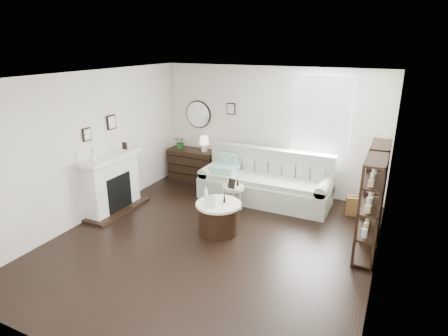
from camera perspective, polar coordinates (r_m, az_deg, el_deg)
The scene contains 18 objects.
room at distance 7.95m, azimuth 11.86°, elevation 6.86°, with size 5.50×5.50×5.50m.
fireplace at distance 7.58m, azimuth -16.61°, elevation -2.45°, with size 0.50×1.40×1.84m.
shelf_unit_far at distance 6.85m, azimuth 22.04°, elevation -3.00°, with size 0.30×0.80×1.60m.
shelf_unit_near at distance 6.01m, azimuth 21.35°, elevation -5.92°, with size 0.30×0.80×1.60m.
sofa at distance 7.87m, azimuth 6.32°, elevation -2.47°, with size 2.69×0.93×1.05m.
quilt at distance 7.98m, azimuth 0.10°, elevation -0.05°, with size 0.55×0.45×0.14m, color #227F5E.
suitcase at distance 7.64m, azimuth 20.13°, elevation -5.53°, with size 0.56×0.19×0.37m, color brown.
dresser at distance 8.98m, azimuth -4.82°, elevation 0.50°, with size 1.13×0.49×0.76m.
table_lamp at distance 8.66m, azimuth -3.03°, elevation 3.73°, with size 0.23×0.23×0.37m, color white, non-canonical shape.
potted_plant at distance 8.93m, azimuth -6.64°, elevation 3.92°, with size 0.28×0.25×0.32m, color #195317.
drum_table at distance 6.56m, azimuth -0.84°, elevation -7.51°, with size 0.78×0.78×0.54m.
pedestal_table at distance 7.28m, azimuth 1.40°, elevation -3.10°, with size 0.43×0.43×0.52m.
eiffel_drum at distance 6.42m, azimuth 0.06°, elevation -4.55°, with size 0.11×0.11×0.19m, color black, non-canonical shape.
bottle_drum at distance 6.40m, azimuth -2.78°, elevation -4.12°, with size 0.07×0.07×0.30m, color silver.
card_frame_drum at distance 6.27m, azimuth -2.10°, elevation -5.07°, with size 0.16×0.01×0.21m, color silver.
eiffel_ped at distance 7.22m, azimuth 2.10°, elevation -2.10°, with size 0.11×0.11×0.19m, color black, non-canonical shape.
flask_ped at distance 7.26m, azimuth 0.93°, elevation -1.65°, with size 0.14×0.14×0.27m, color silver, non-canonical shape.
card_frame_ped at distance 7.13m, azimuth 1.17°, elevation -2.39°, with size 0.14×0.01×0.19m, color black.
Camera 1 is at (2.56, -4.87, 3.18)m, focal length 30.00 mm.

